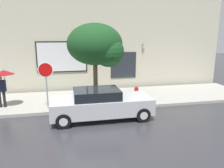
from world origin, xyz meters
TOP-DOWN VIEW (x-y plane):
  - ground_plane at (0.00, 0.00)m, footprint 60.00×60.00m
  - sidewalk at (0.00, 3.00)m, footprint 20.00×4.00m
  - building_facade at (-0.01, 5.50)m, footprint 20.00×0.67m
  - parked_car at (0.33, 0.05)m, footprint 4.55×1.81m
  - fire_hydrant at (2.63, 1.88)m, footprint 0.30×0.44m
  - pedestrian_with_umbrella at (-4.27, 2.25)m, footprint 1.02×1.02m
  - street_tree at (0.46, 1.71)m, footprint 2.82×2.40m
  - stop_sign at (-2.14, 1.64)m, footprint 0.76×0.10m

SIDE VIEW (x-z plane):
  - ground_plane at x=0.00m, z-range 0.00..0.00m
  - sidewalk at x=0.00m, z-range 0.00..0.15m
  - fire_hydrant at x=2.63m, z-range 0.14..0.97m
  - parked_car at x=0.33m, z-range 0.00..1.40m
  - pedestrian_with_umbrella at x=-4.27m, z-range 0.73..2.64m
  - stop_sign at x=-2.14m, z-range 0.63..2.97m
  - street_tree at x=0.46m, z-range 1.12..5.33m
  - building_facade at x=-0.01m, z-range -0.02..6.98m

